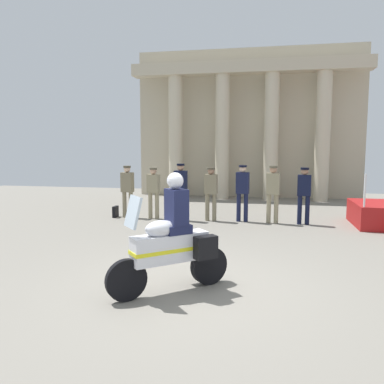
% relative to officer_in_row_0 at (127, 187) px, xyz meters
% --- Properties ---
extents(ground_plane, '(28.00, 28.00, 0.00)m').
position_rel_officer_in_row_0_xyz_m(ground_plane, '(3.24, -5.75, -0.99)').
color(ground_plane, gray).
extents(colonnade_backdrop, '(9.99, 1.46, 6.57)m').
position_rel_officer_in_row_0_xyz_m(colonnade_backdrop, '(3.50, 5.68, 2.44)').
color(colonnade_backdrop, '#B6AB91').
rests_on(colonnade_backdrop, ground_plane).
extents(officer_in_row_0, '(0.41, 0.27, 1.67)m').
position_rel_officer_in_row_0_xyz_m(officer_in_row_0, '(0.00, 0.00, 0.00)').
color(officer_in_row_0, '#7A7056').
rests_on(officer_in_row_0, ground_plane).
extents(officer_in_row_1, '(0.41, 0.27, 1.63)m').
position_rel_officer_in_row_0_xyz_m(officer_in_row_1, '(0.89, -0.04, -0.02)').
color(officer_in_row_1, gray).
rests_on(officer_in_row_1, ground_plane).
extents(officer_in_row_2, '(0.41, 0.27, 1.76)m').
position_rel_officer_in_row_0_xyz_m(officer_in_row_2, '(1.79, -0.14, 0.06)').
color(officer_in_row_2, black).
rests_on(officer_in_row_2, ground_plane).
extents(officer_in_row_3, '(0.41, 0.27, 1.66)m').
position_rel_officer_in_row_0_xyz_m(officer_in_row_3, '(2.72, -0.06, -0.01)').
color(officer_in_row_3, '#7A7056').
rests_on(officer_in_row_3, ground_plane).
extents(officer_in_row_4, '(0.41, 0.27, 1.73)m').
position_rel_officer_in_row_0_xyz_m(officer_in_row_4, '(3.68, 0.01, 0.03)').
color(officer_in_row_4, '#141938').
rests_on(officer_in_row_4, ground_plane).
extents(officer_in_row_5, '(0.41, 0.27, 1.72)m').
position_rel_officer_in_row_0_xyz_m(officer_in_row_5, '(4.59, -0.08, 0.03)').
color(officer_in_row_5, gray).
rests_on(officer_in_row_5, ground_plane).
extents(officer_in_row_6, '(0.41, 0.27, 1.68)m').
position_rel_officer_in_row_0_xyz_m(officer_in_row_6, '(5.48, -0.09, 0.00)').
color(officer_in_row_6, black).
rests_on(officer_in_row_6, ground_plane).
extents(motorcycle_with_rider, '(1.67, 1.45, 1.90)m').
position_rel_officer_in_row_0_xyz_m(motorcycle_with_rider, '(2.99, -5.95, -0.19)').
color(motorcycle_with_rider, black).
rests_on(motorcycle_with_rider, ground_plane).
extents(briefcase_on_ground, '(0.10, 0.32, 0.36)m').
position_rel_officer_in_row_0_xyz_m(briefcase_on_ground, '(-0.41, -0.04, -0.81)').
color(briefcase_on_ground, black).
rests_on(briefcase_on_ground, ground_plane).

